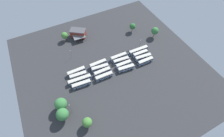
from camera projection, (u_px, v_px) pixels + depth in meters
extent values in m
plane|color=#333335|center=(112.00, 67.00, 116.57)|extent=(128.11, 128.11, 0.00)
cube|color=silver|center=(138.00, 50.00, 124.07)|extent=(15.46, 3.07, 2.99)
cube|color=beige|center=(139.00, 49.00, 122.81)|extent=(14.84, 2.85, 0.14)
cube|color=black|center=(138.00, 50.00, 123.69)|extent=(15.54, 3.11, 0.96)
cube|color=#1E56A8|center=(138.00, 51.00, 124.74)|extent=(15.54, 3.11, 0.60)
cube|color=black|center=(129.00, 53.00, 121.67)|extent=(0.13, 2.07, 1.10)
cube|color=#47474C|center=(140.00, 50.00, 124.49)|extent=(0.99, 2.60, 2.87)
cylinder|color=black|center=(133.00, 54.00, 123.29)|extent=(1.01, 0.34, 1.00)
cylinder|color=black|center=(132.00, 52.00, 124.54)|extent=(1.01, 0.34, 1.00)
cylinder|color=black|center=(144.00, 50.00, 125.68)|extent=(1.01, 0.34, 1.00)
cylinder|color=black|center=(143.00, 48.00, 126.93)|extent=(1.01, 0.34, 1.00)
cube|color=silver|center=(140.00, 54.00, 122.03)|extent=(11.60, 3.03, 2.99)
cube|color=beige|center=(141.00, 52.00, 120.77)|extent=(11.13, 2.81, 0.14)
cube|color=black|center=(140.00, 53.00, 121.64)|extent=(11.66, 3.07, 0.96)
cube|color=#1E56A8|center=(140.00, 54.00, 122.70)|extent=(11.66, 3.07, 0.60)
cube|color=black|center=(134.00, 56.00, 120.15)|extent=(0.15, 2.07, 1.10)
cylinder|color=black|center=(137.00, 57.00, 121.57)|extent=(1.01, 0.34, 1.00)
cylinder|color=black|center=(135.00, 55.00, 122.82)|extent=(1.01, 0.34, 1.00)
cylinder|color=black|center=(145.00, 54.00, 123.32)|extent=(1.01, 0.34, 1.00)
cylinder|color=black|center=(143.00, 52.00, 124.58)|extent=(1.01, 0.34, 1.00)
cube|color=silver|center=(143.00, 57.00, 119.94)|extent=(12.37, 3.86, 2.99)
cube|color=beige|center=(143.00, 56.00, 118.68)|extent=(11.86, 3.60, 0.14)
cube|color=black|center=(143.00, 57.00, 119.56)|extent=(12.43, 3.90, 0.96)
cube|color=#1E56A8|center=(143.00, 58.00, 120.61)|extent=(12.43, 3.90, 0.60)
cube|color=black|center=(136.00, 59.00, 118.20)|extent=(0.29, 2.06, 1.10)
cylinder|color=black|center=(139.00, 61.00, 119.55)|extent=(1.03, 0.41, 1.00)
cylinder|color=black|center=(138.00, 59.00, 120.84)|extent=(1.03, 0.41, 1.00)
cylinder|color=black|center=(148.00, 58.00, 121.13)|extent=(1.03, 0.41, 1.00)
cylinder|color=black|center=(147.00, 56.00, 122.42)|extent=(1.03, 0.41, 1.00)
cube|color=silver|center=(145.00, 61.00, 117.79)|extent=(11.74, 2.68, 2.99)
cube|color=beige|center=(146.00, 60.00, 116.53)|extent=(11.27, 2.47, 0.14)
cube|color=black|center=(146.00, 61.00, 117.40)|extent=(11.79, 2.72, 0.96)
cube|color=#1E56A8|center=(145.00, 62.00, 118.46)|extent=(11.79, 2.72, 0.60)
cube|color=black|center=(139.00, 63.00, 115.78)|extent=(0.09, 2.07, 1.10)
cylinder|color=black|center=(142.00, 65.00, 117.26)|extent=(1.00, 0.31, 1.00)
cylinder|color=black|center=(140.00, 63.00, 118.50)|extent=(1.00, 0.31, 1.00)
cylinder|color=black|center=(150.00, 62.00, 119.17)|extent=(1.00, 0.31, 1.00)
cylinder|color=black|center=(148.00, 59.00, 120.40)|extent=(1.00, 0.31, 1.00)
cube|color=silver|center=(119.00, 57.00, 120.18)|extent=(12.36, 2.81, 2.99)
cube|color=beige|center=(119.00, 55.00, 118.92)|extent=(11.86, 2.60, 0.14)
cube|color=black|center=(119.00, 56.00, 119.80)|extent=(12.42, 2.85, 0.96)
cube|color=#1E56A8|center=(118.00, 57.00, 120.86)|extent=(12.42, 2.85, 0.60)
cube|color=black|center=(111.00, 59.00, 118.13)|extent=(0.11, 2.07, 1.10)
cylinder|color=black|center=(115.00, 61.00, 119.62)|extent=(1.01, 0.32, 1.00)
cylinder|color=black|center=(113.00, 59.00, 120.86)|extent=(1.01, 0.32, 1.00)
cylinder|color=black|center=(124.00, 57.00, 121.58)|extent=(1.01, 0.32, 1.00)
cylinder|color=black|center=(122.00, 55.00, 122.83)|extent=(1.01, 0.32, 1.00)
cube|color=silver|center=(121.00, 60.00, 118.15)|extent=(11.93, 3.71, 2.99)
cube|color=beige|center=(121.00, 59.00, 116.89)|extent=(11.45, 3.46, 0.14)
cube|color=black|center=(121.00, 60.00, 117.76)|extent=(12.00, 3.75, 0.96)
cube|color=#1E56A8|center=(121.00, 61.00, 118.82)|extent=(12.00, 3.75, 0.60)
cube|color=black|center=(114.00, 62.00, 116.42)|extent=(0.27, 2.06, 1.10)
cylinder|color=black|center=(117.00, 64.00, 117.77)|extent=(1.03, 0.40, 1.00)
cylinder|color=black|center=(116.00, 62.00, 119.05)|extent=(1.03, 0.40, 1.00)
cylinder|color=black|center=(126.00, 61.00, 119.33)|extent=(1.03, 0.40, 1.00)
cylinder|color=black|center=(125.00, 59.00, 120.61)|extent=(1.03, 0.40, 1.00)
cube|color=silver|center=(123.00, 64.00, 116.00)|extent=(11.49, 2.87, 2.99)
cube|color=beige|center=(124.00, 63.00, 114.74)|extent=(11.03, 2.65, 0.14)
cube|color=black|center=(123.00, 64.00, 115.62)|extent=(11.55, 2.91, 0.96)
cube|color=#1E56A8|center=(123.00, 65.00, 116.68)|extent=(11.55, 2.91, 0.60)
cube|color=black|center=(116.00, 67.00, 114.09)|extent=(0.12, 2.07, 1.10)
cylinder|color=black|center=(120.00, 68.00, 115.52)|extent=(1.01, 0.33, 1.00)
cylinder|color=black|center=(118.00, 66.00, 116.77)|extent=(1.01, 0.33, 1.00)
cylinder|color=black|center=(128.00, 65.00, 117.32)|extent=(1.01, 0.33, 1.00)
cylinder|color=black|center=(127.00, 63.00, 118.57)|extent=(1.01, 0.33, 1.00)
cube|color=silver|center=(126.00, 68.00, 113.99)|extent=(12.00, 3.86, 2.99)
cube|color=beige|center=(126.00, 67.00, 112.73)|extent=(11.51, 3.61, 0.14)
cube|color=black|center=(126.00, 68.00, 113.61)|extent=(12.06, 3.91, 0.96)
cube|color=#1E56A8|center=(126.00, 69.00, 114.66)|extent=(12.06, 3.91, 0.60)
cube|color=black|center=(118.00, 70.00, 112.30)|extent=(0.30, 2.06, 1.10)
cylinder|color=black|center=(122.00, 72.00, 113.63)|extent=(1.03, 0.41, 1.00)
cylinder|color=black|center=(120.00, 69.00, 114.92)|extent=(1.03, 0.41, 1.00)
cylinder|color=black|center=(131.00, 69.00, 115.14)|extent=(1.03, 0.41, 1.00)
cylinder|color=black|center=(130.00, 67.00, 116.44)|extent=(1.03, 0.41, 1.00)
cube|color=silver|center=(98.00, 64.00, 116.30)|extent=(12.34, 2.53, 2.99)
cube|color=beige|center=(98.00, 62.00, 115.04)|extent=(11.84, 2.33, 0.14)
cube|color=black|center=(98.00, 63.00, 115.92)|extent=(12.40, 2.57, 0.96)
cube|color=#1E56A8|center=(98.00, 64.00, 116.98)|extent=(12.40, 2.57, 0.60)
cube|color=black|center=(90.00, 66.00, 114.17)|extent=(0.06, 2.07, 1.10)
cylinder|color=black|center=(94.00, 68.00, 115.70)|extent=(1.00, 0.30, 1.00)
cylinder|color=black|center=(93.00, 66.00, 116.93)|extent=(1.00, 0.30, 1.00)
cylinder|color=black|center=(104.00, 64.00, 117.76)|extent=(1.00, 0.30, 1.00)
cylinder|color=black|center=(102.00, 62.00, 118.99)|extent=(1.00, 0.30, 1.00)
cube|color=silver|center=(100.00, 68.00, 114.21)|extent=(12.28, 3.83, 2.99)
cube|color=beige|center=(100.00, 66.00, 112.95)|extent=(11.78, 3.58, 0.14)
cube|color=black|center=(100.00, 67.00, 113.82)|extent=(12.34, 3.87, 0.96)
cube|color=#1E56A8|center=(100.00, 68.00, 114.88)|extent=(12.34, 3.87, 0.60)
cube|color=black|center=(92.00, 70.00, 112.47)|extent=(0.29, 2.06, 1.10)
cylinder|color=black|center=(96.00, 72.00, 113.82)|extent=(1.03, 0.41, 1.00)
cylinder|color=black|center=(95.00, 69.00, 115.11)|extent=(1.03, 0.41, 1.00)
cylinder|color=black|center=(106.00, 68.00, 115.39)|extent=(1.03, 0.41, 1.00)
cylinder|color=black|center=(105.00, 66.00, 116.68)|extent=(1.03, 0.41, 1.00)
cube|color=silver|center=(102.00, 72.00, 112.13)|extent=(11.65, 2.57, 2.99)
cube|color=beige|center=(102.00, 70.00, 110.87)|extent=(11.18, 2.37, 0.14)
cube|color=black|center=(102.00, 71.00, 111.75)|extent=(11.71, 2.61, 0.96)
cube|color=#1E56A8|center=(102.00, 72.00, 112.81)|extent=(11.71, 2.61, 0.60)
cube|color=black|center=(94.00, 74.00, 110.08)|extent=(0.07, 2.07, 1.10)
cylinder|color=black|center=(98.00, 76.00, 111.58)|extent=(1.00, 0.30, 1.00)
cylinder|color=black|center=(97.00, 74.00, 112.81)|extent=(1.00, 0.30, 1.00)
cylinder|color=black|center=(108.00, 72.00, 113.55)|extent=(1.00, 0.30, 1.00)
cylinder|color=black|center=(106.00, 70.00, 114.77)|extent=(1.00, 0.30, 1.00)
cube|color=silver|center=(104.00, 76.00, 109.92)|extent=(12.15, 2.89, 2.99)
cube|color=beige|center=(104.00, 75.00, 108.66)|extent=(11.66, 2.67, 0.14)
cube|color=black|center=(104.00, 76.00, 109.54)|extent=(12.21, 2.93, 0.96)
cube|color=#1E56A8|center=(104.00, 77.00, 110.60)|extent=(12.21, 2.93, 0.60)
cube|color=black|center=(96.00, 79.00, 107.92)|extent=(0.12, 2.07, 1.10)
cylinder|color=black|center=(100.00, 81.00, 109.39)|extent=(1.01, 0.33, 1.00)
cylinder|color=black|center=(98.00, 78.00, 110.64)|extent=(1.01, 0.33, 1.00)
cylinder|color=black|center=(110.00, 77.00, 111.29)|extent=(1.01, 0.33, 1.00)
cylinder|color=black|center=(108.00, 74.00, 112.54)|extent=(1.01, 0.33, 1.00)
cube|color=silver|center=(76.00, 71.00, 112.28)|extent=(12.35, 2.55, 2.99)
cube|color=beige|center=(76.00, 70.00, 111.02)|extent=(11.85, 2.34, 0.14)
cube|color=black|center=(76.00, 71.00, 111.90)|extent=(12.41, 2.58, 0.96)
cube|color=#1E56A8|center=(77.00, 72.00, 112.96)|extent=(12.41, 2.58, 0.60)
cube|color=black|center=(68.00, 74.00, 110.14)|extent=(0.06, 2.07, 1.10)
cylinder|color=black|center=(72.00, 76.00, 111.68)|extent=(1.00, 0.30, 1.00)
cylinder|color=black|center=(71.00, 73.00, 112.90)|extent=(1.00, 0.30, 1.00)
cylinder|color=black|center=(82.00, 72.00, 113.75)|extent=(1.00, 0.30, 1.00)
cylinder|color=black|center=(81.00, 69.00, 114.98)|extent=(1.00, 0.30, 1.00)
cube|color=silver|center=(78.00, 75.00, 110.36)|extent=(11.62, 3.54, 2.99)
cube|color=beige|center=(78.00, 74.00, 109.10)|extent=(11.14, 3.30, 0.14)
cube|color=black|center=(78.00, 75.00, 109.97)|extent=(11.68, 3.58, 0.96)
cube|color=#1E56A8|center=(78.00, 76.00, 111.03)|extent=(11.68, 3.58, 0.60)
cube|color=black|center=(70.00, 77.00, 108.63)|extent=(0.25, 2.07, 1.10)
cylinder|color=black|center=(74.00, 79.00, 109.98)|extent=(1.02, 0.39, 1.00)
cylinder|color=black|center=(73.00, 77.00, 111.26)|extent=(1.02, 0.39, 1.00)
cylinder|color=black|center=(84.00, 76.00, 111.55)|extent=(1.02, 0.39, 1.00)
cylinder|color=black|center=(83.00, 73.00, 112.83)|extent=(1.02, 0.39, 1.00)
cube|color=silver|center=(80.00, 80.00, 108.29)|extent=(15.53, 3.67, 2.99)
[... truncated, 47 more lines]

